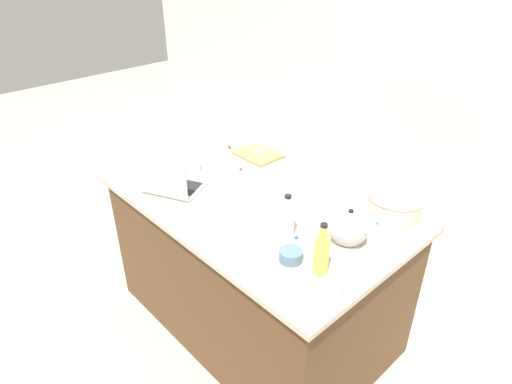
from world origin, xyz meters
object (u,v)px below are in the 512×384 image
(laptop, at_px, (171,185))
(butter_stick_left, at_px, (261,152))
(ramekin_small, at_px, (334,288))
(bottle_oil, at_px, (321,253))
(kettle, at_px, (349,229))
(cutting_board, at_px, (258,154))
(bottle_vinegar, at_px, (287,219))
(mixing_bowl_large, at_px, (395,204))
(ramekin_medium, at_px, (291,255))

(laptop, height_order, butter_stick_left, laptop)
(ramekin_small, bearing_deg, bottle_oil, 155.86)
(kettle, height_order, cutting_board, kettle)
(laptop, xyz_separation_m, bottle_vinegar, (0.72, 0.18, 0.04))
(kettle, bearing_deg, ramekin_small, -61.67)
(kettle, bearing_deg, cutting_board, 161.04)
(kettle, bearing_deg, bottle_vinegar, -145.41)
(mixing_bowl_large, relative_size, butter_stick_left, 2.58)
(mixing_bowl_large, height_order, bottle_vinegar, bottle_vinegar)
(bottle_oil, xyz_separation_m, ramekin_medium, (-0.14, -0.03, -0.07))
(mixing_bowl_large, xyz_separation_m, bottle_oil, (0.03, -0.62, 0.04))
(butter_stick_left, xyz_separation_m, ramekin_medium, (0.86, -0.63, -0.01))
(mixing_bowl_large, height_order, ramekin_small, mixing_bowl_large)
(mixing_bowl_large, relative_size, bottle_vinegar, 1.28)
(bottle_vinegar, relative_size, butter_stick_left, 2.01)
(laptop, xyz_separation_m, bottle_oil, (1.01, 0.09, 0.05))
(kettle, bearing_deg, butter_stick_left, 160.59)
(laptop, relative_size, bottle_oil, 1.50)
(butter_stick_left, distance_m, ramekin_medium, 1.06)
(cutting_board, xyz_separation_m, butter_stick_left, (0.02, 0.00, 0.03))
(laptop, height_order, mixing_bowl_large, laptop)
(cutting_board, height_order, butter_stick_left, butter_stick_left)
(bottle_oil, height_order, ramekin_small, bottle_oil)
(bottle_vinegar, xyz_separation_m, butter_stick_left, (-0.71, 0.50, -0.05))
(laptop, relative_size, cutting_board, 1.32)
(laptop, relative_size, mixing_bowl_large, 1.32)
(mixing_bowl_large, xyz_separation_m, butter_stick_left, (-0.97, -0.03, -0.03))
(laptop, bearing_deg, kettle, 19.66)
(laptop, bearing_deg, ramekin_medium, 3.41)
(ramekin_small, bearing_deg, kettle, 118.33)
(laptop, xyz_separation_m, butter_stick_left, (0.02, 0.68, -0.01))
(mixing_bowl_large, distance_m, ramekin_medium, 0.67)
(laptop, distance_m, mixing_bowl_large, 1.21)
(laptop, xyz_separation_m, mixing_bowl_large, (0.98, 0.71, 0.02))
(cutting_board, distance_m, ramekin_small, 1.31)
(bottle_oil, distance_m, cutting_board, 1.19)
(laptop, relative_size, kettle, 1.76)
(butter_stick_left, bearing_deg, bottle_vinegar, -35.16)
(bottle_oil, xyz_separation_m, cutting_board, (-1.02, 0.59, -0.09))
(mixing_bowl_large, bearing_deg, cutting_board, -178.42)
(butter_stick_left, xyz_separation_m, ramekin_small, (1.12, -0.65, -0.02))
(bottle_oil, distance_m, butter_stick_left, 1.16)
(kettle, relative_size, butter_stick_left, 1.94)
(bottle_vinegar, height_order, ramekin_medium, bottle_vinegar)
(mixing_bowl_large, bearing_deg, bottle_vinegar, -116.13)
(laptop, height_order, ramekin_small, laptop)
(mixing_bowl_large, bearing_deg, kettle, -93.00)
(ramekin_small, bearing_deg, bottle_vinegar, 160.13)
(butter_stick_left, bearing_deg, kettle, -19.41)
(butter_stick_left, height_order, ramekin_small, butter_stick_left)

